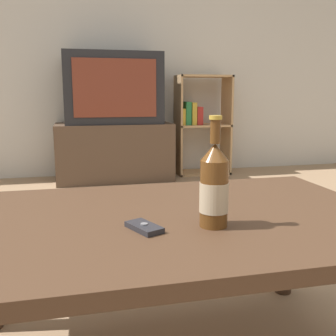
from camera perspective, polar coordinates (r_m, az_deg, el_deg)
The scene contains 7 objects.
back_wall at distance 4.10m, azimuth -10.06°, elevation 17.32°, with size 8.00×0.05×2.60m.
coffee_table at distance 1.14m, azimuth 0.35°, elevation -9.83°, with size 1.26×0.80×0.48m.
tv_stand at distance 3.80m, azimuth -7.77°, elevation 2.35°, with size 1.09×0.49×0.54m.
television at distance 3.75m, azimuth -8.00°, elevation 11.37°, with size 0.89×0.45×0.65m.
bookshelf at distance 4.05m, azimuth 4.57°, elevation 6.62°, with size 0.54×0.30×1.00m.
beer_bottle at distance 1.01m, azimuth 6.70°, elevation -2.74°, with size 0.07×0.07×0.28m.
cell_phone at distance 1.00m, azimuth -3.48°, elevation -8.57°, with size 0.09×0.12×0.02m.
Camera 1 is at (-0.25, -1.04, 0.82)m, focal length 42.00 mm.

